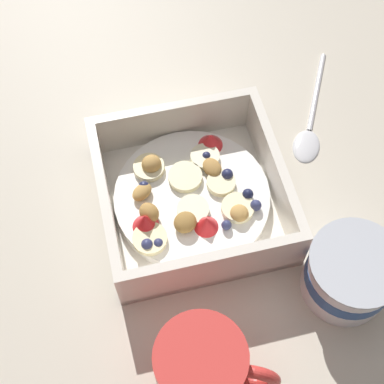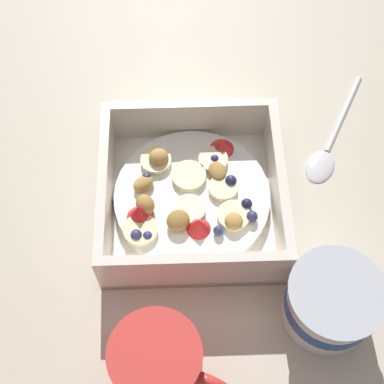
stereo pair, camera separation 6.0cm
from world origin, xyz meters
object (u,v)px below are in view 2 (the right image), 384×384
Objects in this scene: spoon at (328,148)px; coffee_mug at (159,367)px; fruit_bowl at (191,196)px; yogurt_cup at (331,303)px.

coffee_mug reaches higher than spoon.
coffee_mug reaches higher than fruit_bowl.
yogurt_cup is at bearing 135.33° from fruit_bowl.
coffee_mug is (0.16, 0.06, 0.01)m from yogurt_cup.
fruit_bowl is 1.82× the size of coffee_mug.
fruit_bowl is 0.19m from coffee_mug.
spoon is at bearing -99.74° from yogurt_cup.
yogurt_cup reaches higher than fruit_bowl.
yogurt_cup is at bearing 80.26° from spoon.
yogurt_cup reaches higher than spoon.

